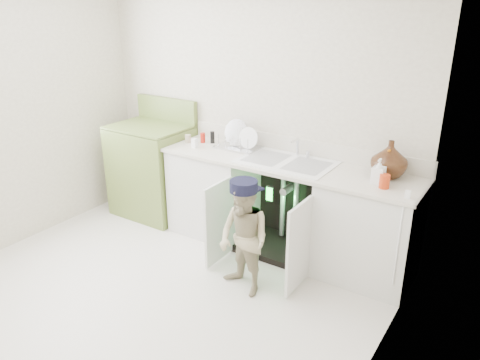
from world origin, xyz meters
TOP-DOWN VIEW (x-y plane):
  - ground at (0.00, 0.00)m, footprint 3.50×3.50m
  - room_shell at (0.00, 0.00)m, footprint 6.00×5.50m
  - counter_run at (0.57, 1.21)m, footprint 2.44×1.02m
  - avocado_stove at (-1.08, 1.18)m, footprint 0.81×0.65m
  - repair_worker at (0.59, 0.43)m, footprint 0.55×0.68m

SIDE VIEW (x-z plane):
  - ground at x=0.00m, z-range 0.00..0.00m
  - counter_run at x=0.57m, z-range -0.13..1.08m
  - repair_worker at x=0.59m, z-range 0.00..0.98m
  - avocado_stove at x=-1.08m, z-range -0.11..1.15m
  - room_shell at x=0.00m, z-range 0.62..1.88m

